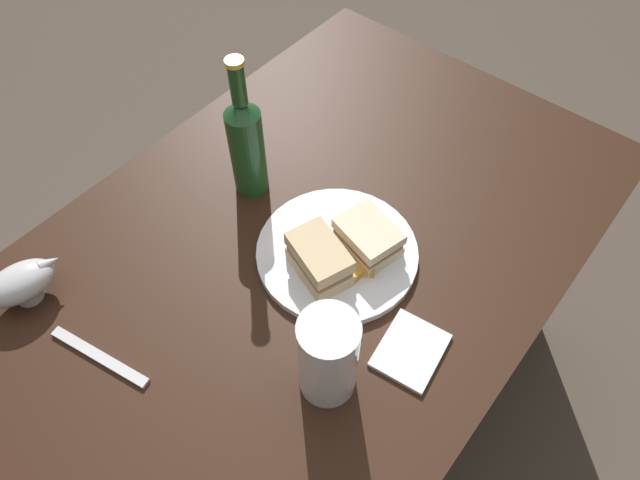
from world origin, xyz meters
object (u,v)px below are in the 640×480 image
object	(u,v)px
sandwich_half_left	(319,259)
napkin	(410,350)
sandwich_half_right	(368,237)
cider_bottle	(246,144)
gravy_boat	(21,282)
pint_glass	(328,360)
plate	(337,253)
fork	(99,357)

from	to	relation	value
sandwich_half_left	napkin	distance (m)	0.20
sandwich_half_right	cider_bottle	xyz separation A→B (m)	(-0.02, 0.25, 0.07)
gravy_boat	napkin	xyz separation A→B (m)	(0.31, -0.53, -0.04)
pint_glass	cider_bottle	world-z (taller)	cider_bottle
sandwich_half_right	napkin	size ratio (longest dim) A/B	1.06
plate	sandwich_half_left	bearing A→B (deg)	-176.42
cider_bottle	gravy_boat	bearing A→B (deg)	164.21
sandwich_half_left	fork	world-z (taller)	sandwich_half_left
pint_glass	cider_bottle	distance (m)	0.41
napkin	fork	size ratio (longest dim) A/B	0.61
napkin	sandwich_half_left	bearing A→B (deg)	85.04
plate	gravy_boat	world-z (taller)	gravy_boat
pint_glass	napkin	bearing A→B (deg)	-30.10
sandwich_half_left	pint_glass	world-z (taller)	pint_glass
plate	sandwich_half_right	size ratio (longest dim) A/B	2.36
fork	gravy_boat	bearing A→B (deg)	-9.85
sandwich_half_left	sandwich_half_right	distance (m)	0.09
napkin	fork	distance (m)	0.47
plate	gravy_boat	size ratio (longest dim) A/B	2.12
sandwich_half_right	pint_glass	xyz separation A→B (m)	(-0.22, -0.10, 0.03)
gravy_boat	napkin	world-z (taller)	gravy_boat
gravy_boat	sandwich_half_right	bearing A→B (deg)	-41.37
sandwich_half_left	pint_glass	size ratio (longest dim) A/B	0.73
cider_bottle	napkin	size ratio (longest dim) A/B	2.55
sandwich_half_right	pint_glass	distance (m)	0.24
sandwich_half_left	pint_glass	bearing A→B (deg)	-136.64
pint_glass	napkin	xyz separation A→B (m)	(0.12, -0.07, -0.07)
sandwich_half_right	cider_bottle	distance (m)	0.26
gravy_boat	sandwich_half_left	bearing A→B (deg)	-45.70
gravy_boat	cider_bottle	distance (m)	0.42
plate	cider_bottle	xyz separation A→B (m)	(0.02, 0.22, 0.10)
cider_bottle	plate	bearing A→B (deg)	-95.55
pint_glass	plate	bearing A→B (deg)	35.00
pint_glass	gravy_boat	bearing A→B (deg)	112.80
sandwich_half_right	cider_bottle	bearing A→B (deg)	93.73
sandwich_half_left	gravy_boat	size ratio (longest dim) A/B	0.95
plate	fork	xyz separation A→B (m)	(-0.38, 0.16, -0.00)
plate	cider_bottle	bearing A→B (deg)	84.45
cider_bottle	napkin	distance (m)	0.44
sandwich_half_right	pint_glass	size ratio (longest dim) A/B	0.69
fork	plate	bearing A→B (deg)	-123.82
cider_bottle	napkin	world-z (taller)	cider_bottle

